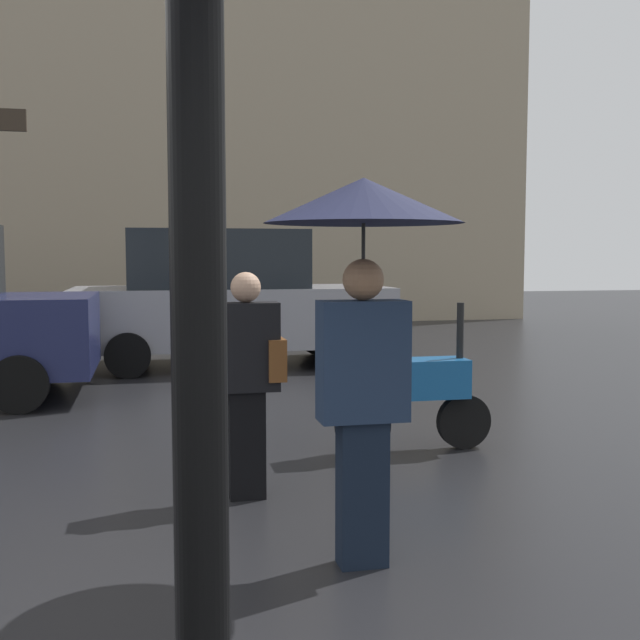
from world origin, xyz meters
TOP-DOWN VIEW (x-y plane):
  - pedestrian_with_umbrella at (1.58, 1.81)m, footprint 1.03×1.03m
  - pedestrian_with_bag at (1.14, 3.07)m, footprint 0.47×0.24m
  - parked_scooter at (2.59, 4.02)m, footprint 1.34×0.32m
  - parked_car_right at (1.61, 9.40)m, footprint 4.57×2.03m

SIDE VIEW (x-z plane):
  - parked_scooter at x=2.59m, z-range -0.06..1.17m
  - pedestrian_with_bag at x=1.14m, z-range 0.10..1.62m
  - parked_car_right at x=1.61m, z-range 0.00..1.99m
  - pedestrian_with_umbrella at x=1.58m, z-range 0.60..2.63m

